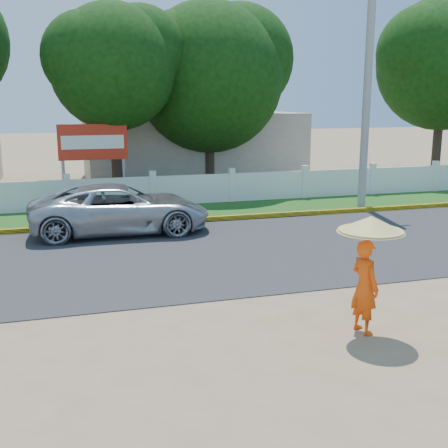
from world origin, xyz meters
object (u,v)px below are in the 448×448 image
object	(u,v)px
monk_with_parasol	(368,258)
vehicle	(120,209)
utility_pole	(367,92)
billboard	(93,146)

from	to	relation	value
monk_with_parasol	vehicle	bearing A→B (deg)	110.46
utility_pole	monk_with_parasol	xyz separation A→B (m)	(-5.64, -9.94, -2.77)
utility_pole	billboard	distance (m)	10.00
utility_pole	monk_with_parasol	world-z (taller)	utility_pole
vehicle	monk_with_parasol	world-z (taller)	monk_with_parasol
utility_pole	vehicle	xyz separation A→B (m)	(-8.78, -1.54, -3.35)
utility_pole	monk_with_parasol	distance (m)	11.76
utility_pole	billboard	bearing A→B (deg)	159.47
vehicle	monk_with_parasol	xyz separation A→B (m)	(3.14, -8.41, 0.58)
vehicle	utility_pole	bearing A→B (deg)	-78.53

